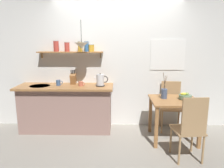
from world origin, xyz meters
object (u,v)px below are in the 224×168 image
(dining_table, at_px, (174,107))
(twig_vase, at_px, (164,93))
(coffee_mug_by_sink, at_px, (58,83))
(pendant_lamp, at_px, (81,45))
(electric_kettle, at_px, (100,80))
(dining_chair_near, at_px, (190,126))
(knife_block, at_px, (73,79))
(coffee_mug_spare, at_px, (81,84))
(dining_chair_far, at_px, (171,103))
(fruit_bowl, at_px, (185,96))

(dining_table, height_order, twig_vase, twig_vase)
(coffee_mug_by_sink, height_order, pendant_lamp, pendant_lamp)
(electric_kettle, xyz_separation_m, pendant_lamp, (-0.33, -0.09, 0.65))
(dining_chair_near, bearing_deg, pendant_lamp, 150.27)
(knife_block, relative_size, coffee_mug_spare, 2.31)
(coffee_mug_spare, bearing_deg, dining_chair_far, 4.63)
(fruit_bowl, distance_m, coffee_mug_spare, 1.91)
(fruit_bowl, bearing_deg, twig_vase, 170.63)
(knife_block, distance_m, coffee_mug_spare, 0.25)
(dining_chair_far, bearing_deg, fruit_bowl, -75.67)
(dining_table, distance_m, coffee_mug_by_sink, 2.18)
(twig_vase, relative_size, pendant_lamp, 0.94)
(pendant_lamp, bearing_deg, dining_table, -8.80)
(dining_table, bearing_deg, twig_vase, 154.67)
(dining_chair_far, xyz_separation_m, fruit_bowl, (0.12, -0.46, 0.26))
(dining_table, bearing_deg, dining_chair_near, -86.05)
(coffee_mug_by_sink, height_order, coffee_mug_spare, coffee_mug_by_sink)
(dining_table, relative_size, dining_chair_far, 0.85)
(coffee_mug_spare, bearing_deg, twig_vase, -9.78)
(dining_table, height_order, pendant_lamp, pendant_lamp)
(fruit_bowl, bearing_deg, pendant_lamp, 172.70)
(fruit_bowl, bearing_deg, dining_chair_near, -100.89)
(fruit_bowl, relative_size, pendant_lamp, 0.45)
(coffee_mug_by_sink, bearing_deg, fruit_bowl, -8.84)
(twig_vase, bearing_deg, dining_chair_near, -74.85)
(dining_chair_near, relative_size, twig_vase, 2.16)
(dining_chair_near, bearing_deg, coffee_mug_spare, 148.80)
(fruit_bowl, bearing_deg, coffee_mug_spare, 170.30)
(dining_chair_far, xyz_separation_m, electric_kettle, (-1.38, -0.14, 0.48))
(dining_table, height_order, electric_kettle, electric_kettle)
(twig_vase, distance_m, knife_block, 1.76)
(twig_vase, relative_size, coffee_mug_by_sink, 3.65)
(electric_kettle, height_order, knife_block, knife_block)
(pendant_lamp, bearing_deg, dining_chair_far, 7.61)
(twig_vase, relative_size, electric_kettle, 1.78)
(electric_kettle, bearing_deg, dining_table, -14.77)
(coffee_mug_spare, distance_m, pendant_lamp, 0.73)
(dining_chair_near, height_order, dining_chair_far, dining_chair_near)
(twig_vase, bearing_deg, electric_kettle, 166.85)
(dining_chair_far, relative_size, coffee_mug_spare, 7.60)
(knife_block, xyz_separation_m, coffee_mug_spare, (0.18, -0.16, -0.07))
(electric_kettle, bearing_deg, dining_chair_far, 5.60)
(dining_chair_near, height_order, coffee_mug_spare, dining_chair_near)
(dining_chair_far, height_order, fruit_bowl, dining_chair_far)
(dining_table, xyz_separation_m, pendant_lamp, (-1.64, 0.25, 1.06))
(fruit_bowl, relative_size, twig_vase, 0.48)
(dining_chair_far, distance_m, knife_block, 1.99)
(dining_chair_near, height_order, pendant_lamp, pendant_lamp)
(dining_chair_far, bearing_deg, twig_vase, -120.22)
(dining_table, height_order, dining_chair_near, dining_chair_near)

